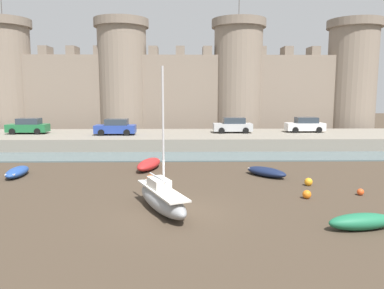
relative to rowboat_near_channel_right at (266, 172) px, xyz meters
name	(u,v)px	position (x,y,z in m)	size (l,w,h in m)	color
ground_plane	(173,213)	(-5.98, -7.50, -0.31)	(160.00, 160.00, 0.00)	#423528
water_channel	(179,157)	(-5.98, 7.45, -0.26)	(80.00, 4.50, 0.10)	slate
quay_road	(180,139)	(-5.98, 14.70, 0.30)	(56.24, 10.00, 1.24)	gray
castle	(180,84)	(-5.98, 24.24, 6.27)	(51.06, 6.83, 17.56)	gray
rowboat_near_channel_right	(266,172)	(0.00, 0.00, 0.00)	(2.90, 3.07, 0.60)	#141E3D
rowboat_near_channel_left	(361,221)	(1.79, -9.79, 0.04)	(2.94, 1.29, 0.68)	#1E6B47
rowboat_midflat_right	(17,172)	(-16.61, 0.27, 0.01)	(1.29, 3.06, 0.61)	#234793
sailboat_foreground_left	(162,198)	(-6.52, -7.19, 0.31)	(3.15, 5.16, 6.74)	gray
rowboat_midflat_centre	(149,164)	(-8.04, 2.39, 0.08)	(2.08, 3.81, 0.75)	red
mooring_buoy_near_channel	(307,194)	(1.02, -5.29, -0.09)	(0.46, 0.46, 0.46)	orange
mooring_buoy_off_centre	(360,192)	(4.15, -4.71, -0.13)	(0.37, 0.37, 0.37)	#E04C1E
mooring_buoy_mid_mud	(308,182)	(2.00, -2.58, -0.08)	(0.48, 0.48, 0.48)	orange
mooring_buoy_near_shore	(150,179)	(-7.58, -1.68, -0.06)	(0.51, 0.51, 0.51)	#E04C1E
car_quay_centre_east	(116,127)	(-12.47, 13.68, 1.70)	(4.12, 1.91, 1.62)	#263F99
car_quay_centre_west	(233,125)	(-0.28, 15.41, 1.70)	(4.12, 1.91, 1.62)	#B2B5B7
car_quay_east	(305,125)	(7.64, 15.86, 1.70)	(4.12, 1.91, 1.62)	silver
car_quay_west	(28,126)	(-21.82, 14.91, 1.70)	(4.12, 1.91, 1.62)	#1E6638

